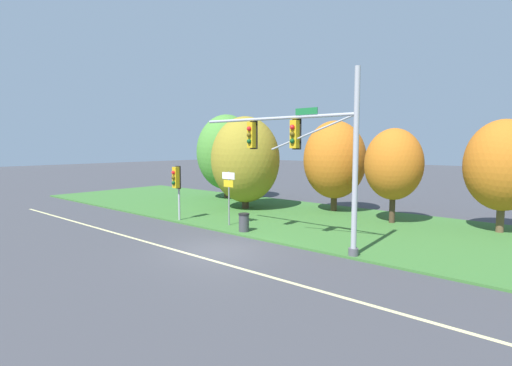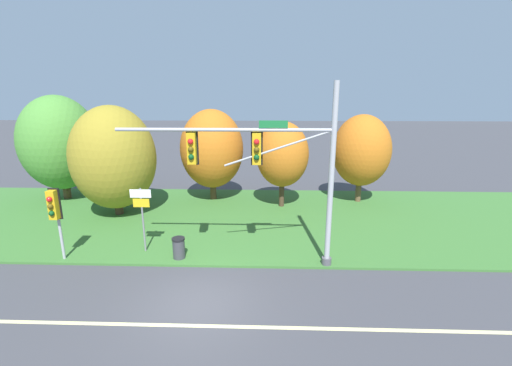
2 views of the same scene
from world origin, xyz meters
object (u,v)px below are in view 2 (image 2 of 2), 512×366
object	(u,v)px
route_sign_post	(142,209)
tree_behind_signpost	(212,149)
traffic_signal_mast	(272,163)
pedestrian_signal_near_kerb	(54,209)
trash_bin	(179,248)
tree_nearest_road	(60,143)
tree_tall_centre	(362,151)
tree_mid_verge	(282,155)
tree_left_of_mast	(114,158)

from	to	relation	value
route_sign_post	tree_behind_signpost	xyz separation A→B (m)	(1.87, 8.00, 1.40)
traffic_signal_mast	route_sign_post	bearing A→B (deg)	170.21
traffic_signal_mast	pedestrian_signal_near_kerb	size ratio (longest dim) A/B	2.70
tree_behind_signpost	trash_bin	world-z (taller)	tree_behind_signpost
traffic_signal_mast	tree_nearest_road	bearing A→B (deg)	147.44
route_sign_post	tree_tall_centre	size ratio (longest dim) A/B	0.52
pedestrian_signal_near_kerb	tree_mid_verge	xyz separation A→B (m)	(9.69, 7.65, 0.99)
tree_behind_signpost	tree_mid_verge	size ratio (longest dim) A/B	1.12
route_sign_post	tree_nearest_road	size ratio (longest dim) A/B	0.43
route_sign_post	traffic_signal_mast	bearing A→B (deg)	-9.79
traffic_signal_mast	route_sign_post	size ratio (longest dim) A/B	2.90
pedestrian_signal_near_kerb	tree_tall_centre	bearing A→B (deg)	30.81
tree_tall_centre	traffic_signal_mast	bearing A→B (deg)	-123.59
route_sign_post	trash_bin	size ratio (longest dim) A/B	3.18
route_sign_post	tree_mid_verge	bearing A→B (deg)	45.90
pedestrian_signal_near_kerb	tree_tall_centre	world-z (taller)	tree_tall_centre
tree_nearest_road	tree_behind_signpost	xyz separation A→B (m)	(10.01, 0.15, -0.37)
trash_bin	tree_nearest_road	bearing A→B (deg)	139.30
tree_behind_signpost	tree_tall_centre	bearing A→B (deg)	-1.13
traffic_signal_mast	tree_behind_signpost	world-z (taller)	traffic_signal_mast
tree_nearest_road	tree_behind_signpost	distance (m)	10.02
pedestrian_signal_near_kerb	route_sign_post	world-z (taller)	pedestrian_signal_near_kerb
pedestrian_signal_near_kerb	trash_bin	distance (m)	5.32
route_sign_post	tree_behind_signpost	bearing A→B (deg)	76.83
route_sign_post	trash_bin	distance (m)	2.37
pedestrian_signal_near_kerb	tree_mid_verge	distance (m)	12.39
pedestrian_signal_near_kerb	tree_mid_verge	bearing A→B (deg)	38.28
tree_left_of_mast	tree_behind_signpost	bearing A→B (deg)	31.49
tree_nearest_road	pedestrian_signal_near_kerb	bearing A→B (deg)	-61.22
route_sign_post	tree_tall_centre	bearing A→B (deg)	34.10
traffic_signal_mast	trash_bin	size ratio (longest dim) A/B	9.24
pedestrian_signal_near_kerb	tree_tall_centre	distance (m)	17.27
trash_bin	route_sign_post	bearing A→B (deg)	160.21
route_sign_post	tree_mid_verge	xyz separation A→B (m)	(6.43, 6.63, 1.31)
traffic_signal_mast	route_sign_post	world-z (taller)	traffic_signal_mast
tree_behind_signpost	traffic_signal_mast	bearing A→B (deg)	-66.94
route_sign_post	tree_nearest_road	xyz separation A→B (m)	(-8.14, 7.85, 1.77)
tree_nearest_road	tree_left_of_mast	world-z (taller)	tree_nearest_road
tree_nearest_road	tree_left_of_mast	bearing A→B (deg)	-31.57
tree_mid_verge	tree_tall_centre	xyz separation A→B (m)	(5.11, 1.18, 0.07)
tree_mid_verge	trash_bin	bearing A→B (deg)	-123.10
tree_nearest_road	traffic_signal_mast	bearing A→B (deg)	-32.56
tree_nearest_road	trash_bin	size ratio (longest dim) A/B	7.37
tree_left_of_mast	tree_tall_centre	world-z (taller)	tree_left_of_mast
route_sign_post	trash_bin	world-z (taller)	route_sign_post
route_sign_post	tree_behind_signpost	world-z (taller)	tree_behind_signpost
route_sign_post	tree_mid_verge	size ratio (longest dim) A/B	0.56
tree_behind_signpost	tree_mid_verge	world-z (taller)	tree_behind_signpost
pedestrian_signal_near_kerb	tree_left_of_mast	xyz separation A→B (m)	(0.00, 5.87, 1.06)
traffic_signal_mast	tree_nearest_road	xyz separation A→B (m)	(-13.83, 8.83, -0.56)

